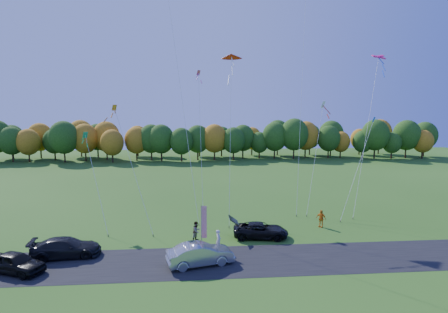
{
  "coord_description": "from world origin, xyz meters",
  "views": [
    {
      "loc": [
        -2.93,
        -30.01,
        11.58
      ],
      "look_at": [
        0.0,
        6.0,
        7.0
      ],
      "focal_mm": 28.0,
      "sensor_mm": 36.0,
      "label": 1
    }
  ],
  "objects": [
    {
      "name": "kite_diamond_yellow",
      "position": [
        -9.12,
        4.39,
        6.14
      ],
      "size": [
        4.73,
        5.31,
        12.66
      ],
      "color": "#4C3F33",
      "rests_on": "ground"
    },
    {
      "name": "dark_truck_a",
      "position": [
        -13.44,
        -2.13,
        0.78
      ],
      "size": [
        5.58,
        2.77,
        1.56
      ],
      "primitive_type": "imported",
      "rotation": [
        0.0,
        0.0,
        1.68
      ],
      "color": "black",
      "rests_on": "ground"
    },
    {
      "name": "kite_parafoil_orange",
      "position": [
        10.09,
        12.47,
        14.96
      ],
      "size": [
        5.7,
        11.39,
        30.26
      ],
      "color": "#4C3F33",
      "rests_on": "ground"
    },
    {
      "name": "tree_line",
      "position": [
        0.0,
        55.0,
        0.0
      ],
      "size": [
        116.0,
        12.0,
        10.0
      ],
      "primitive_type": null,
      "color": "#1E4711",
      "rests_on": "ground"
    },
    {
      "name": "person_tailgate_b",
      "position": [
        -2.94,
        0.63,
        0.88
      ],
      "size": [
        1.06,
        1.09,
        1.76
      ],
      "primitive_type": "imported",
      "rotation": [
        0.0,
        0.0,
        0.9
      ],
      "color": "gray",
      "rests_on": "ground"
    },
    {
      "name": "black_suv",
      "position": [
        3.01,
        0.88,
        0.7
      ],
      "size": [
        5.32,
        2.97,
        1.41
      ],
      "primitive_type": "imported",
      "rotation": [
        0.0,
        0.0,
        1.44
      ],
      "color": "black",
      "rests_on": "ground"
    },
    {
      "name": "person_tailgate_a",
      "position": [
        -1.11,
        -1.8,
        0.89
      ],
      "size": [
        0.46,
        0.67,
        1.78
      ],
      "primitive_type": "imported",
      "rotation": [
        0.0,
        0.0,
        1.51
      ],
      "color": "silver",
      "rests_on": "ground"
    },
    {
      "name": "kite_parafoil_rainbow",
      "position": [
        17.21,
        9.63,
        9.4
      ],
      "size": [
        7.97,
        8.62,
        19.19
      ],
      "color": "#4C3F33",
      "rests_on": "ground"
    },
    {
      "name": "kite_diamond_pink",
      "position": [
        -2.34,
        11.66,
        8.69
      ],
      "size": [
        1.08,
        8.51,
        17.22
      ],
      "color": "#4C3F33",
      "rests_on": "ground"
    },
    {
      "name": "ground",
      "position": [
        0.0,
        0.0,
        0.0
      ],
      "size": [
        160.0,
        160.0,
        0.0
      ],
      "primitive_type": "plane",
      "color": "#295416"
    },
    {
      "name": "kite_delta_blue",
      "position": [
        -4.63,
        9.28,
        14.84
      ],
      "size": [
        5.36,
        9.81,
        30.44
      ],
      "color": "#4C3F33",
      "rests_on": "ground"
    },
    {
      "name": "kite_diamond_blue_low",
      "position": [
        15.15,
        7.22,
        5.44
      ],
      "size": [
        6.26,
        5.54,
        11.32
      ],
      "color": "#4C3F33",
      "rests_on": "ground"
    },
    {
      "name": "kite_delta_red",
      "position": [
        0.92,
        8.36,
        10.0
      ],
      "size": [
        2.53,
        9.45,
        19.57
      ],
      "color": "#4C3F33",
      "rests_on": "ground"
    },
    {
      "name": "dark_truck_b",
      "position": [
        -16.05,
        -4.74,
        0.75
      ],
      "size": [
        4.75,
        3.28,
        1.5
      ],
      "primitive_type": "imported",
      "rotation": [
        0.0,
        0.0,
        1.19
      ],
      "color": "black",
      "rests_on": "ground"
    },
    {
      "name": "silver_sedan",
      "position": [
        -2.67,
        -4.49,
        0.84
      ],
      "size": [
        5.36,
        3.0,
        1.67
      ],
      "primitive_type": "imported",
      "rotation": [
        0.0,
        0.0,
        1.83
      ],
      "color": "#A4A4A9",
      "rests_on": "ground"
    },
    {
      "name": "asphalt_strip",
      "position": [
        0.0,
        -4.0,
        0.01
      ],
      "size": [
        90.0,
        6.0,
        0.01
      ],
      "primitive_type": "cube",
      "color": "black",
      "rests_on": "ground"
    },
    {
      "name": "kite_diamond_green",
      "position": [
        -13.01,
        5.46,
        4.68
      ],
      "size": [
        4.15,
        6.88,
        9.81
      ],
      "color": "#4C3F33",
      "rests_on": "ground"
    },
    {
      "name": "person_east",
      "position": [
        9.67,
        3.39,
        0.89
      ],
      "size": [
        1.05,
        1.04,
        1.77
      ],
      "primitive_type": "imported",
      "rotation": [
        0.0,
        0.0,
        -0.77
      ],
      "color": "orange",
      "rests_on": "ground"
    },
    {
      "name": "kite_diamond_white",
      "position": [
        10.96,
        9.34,
        6.4
      ],
      "size": [
        3.92,
        5.4,
        13.36
      ],
      "color": "#4C3F33",
      "rests_on": "ground"
    },
    {
      "name": "feather_flag",
      "position": [
        -2.34,
        -1.04,
        2.29
      ],
      "size": [
        0.5,
        0.11,
        3.76
      ],
      "color": "#999999",
      "rests_on": "ground"
    }
  ]
}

